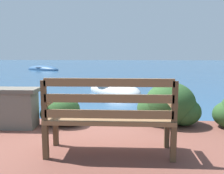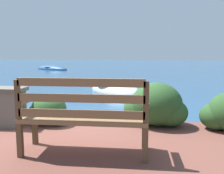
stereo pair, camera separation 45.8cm
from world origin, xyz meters
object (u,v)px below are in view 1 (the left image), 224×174
object	(u,v)px
rowboat_nearest	(114,91)
mooring_buoy	(103,84)
rowboat_mid	(43,69)
park_bench	(109,115)

from	to	relation	value
rowboat_nearest	mooring_buoy	world-z (taller)	rowboat_nearest
rowboat_nearest	rowboat_mid	world-z (taller)	rowboat_nearest
rowboat_nearest	rowboat_mid	distance (m)	12.69
mooring_buoy	rowboat_mid	bearing A→B (deg)	121.81
park_bench	mooring_buoy	bearing A→B (deg)	98.70
park_bench	rowboat_nearest	xyz separation A→B (m)	(-0.20, 5.90, -0.64)
park_bench	rowboat_nearest	distance (m)	5.94
park_bench	rowboat_mid	world-z (taller)	park_bench
park_bench	mooring_buoy	distance (m)	7.88
rowboat_nearest	mooring_buoy	size ratio (longest dim) A/B	6.25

